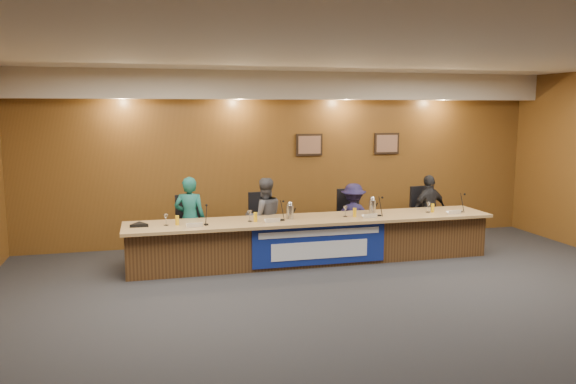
% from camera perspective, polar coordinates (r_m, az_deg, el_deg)
% --- Properties ---
extents(floor, '(10.00, 10.00, 0.00)m').
position_cam_1_polar(floor, '(7.33, 8.00, -11.86)').
color(floor, '#232325').
rests_on(floor, ground).
extents(ceiling, '(10.00, 8.00, 0.04)m').
position_cam_1_polar(ceiling, '(6.91, 8.56, 13.89)').
color(ceiling, silver).
rests_on(ceiling, wall_back).
extents(wall_back, '(10.00, 0.04, 3.20)m').
position_cam_1_polar(wall_back, '(10.72, 0.06, 3.47)').
color(wall_back, brown).
rests_on(wall_back, floor).
extents(soffit, '(10.00, 0.50, 0.50)m').
position_cam_1_polar(soffit, '(10.45, 0.41, 10.75)').
color(soffit, beige).
rests_on(soffit, wall_back).
extents(dais_body, '(6.00, 0.80, 0.70)m').
position_cam_1_polar(dais_body, '(9.40, 2.49, -4.99)').
color(dais_body, '#4C3018').
rests_on(dais_body, floor).
extents(dais_top, '(6.10, 0.95, 0.05)m').
position_cam_1_polar(dais_top, '(9.27, 2.59, -2.80)').
color(dais_top, '#9F7C4C').
rests_on(dais_top, dais_body).
extents(banner, '(2.20, 0.02, 0.65)m').
position_cam_1_polar(banner, '(9.00, 3.25, -5.40)').
color(banner, navy).
rests_on(banner, dais_body).
extents(banner_text_upper, '(2.00, 0.01, 0.10)m').
position_cam_1_polar(banner_text_upper, '(8.95, 3.29, -4.17)').
color(banner_text_upper, silver).
rests_on(banner_text_upper, banner).
extents(banner_text_lower, '(1.60, 0.01, 0.28)m').
position_cam_1_polar(banner_text_lower, '(9.01, 3.27, -5.91)').
color(banner_text_lower, silver).
rests_on(banner_text_lower, banner).
extents(wall_photo_left, '(0.52, 0.04, 0.42)m').
position_cam_1_polar(wall_photo_left, '(10.78, 2.17, 4.82)').
color(wall_photo_left, black).
rests_on(wall_photo_left, wall_back).
extents(wall_photo_right, '(0.52, 0.04, 0.42)m').
position_cam_1_polar(wall_photo_right, '(11.33, 9.98, 4.88)').
color(wall_photo_right, black).
rests_on(wall_photo_right, wall_back).
extents(panelist_a, '(0.59, 0.47, 1.42)m').
position_cam_1_polar(panelist_a, '(9.52, -9.93, -2.70)').
color(panelist_a, '#135149').
rests_on(panelist_a, floor).
extents(panelist_b, '(0.69, 0.55, 1.36)m').
position_cam_1_polar(panelist_b, '(9.70, -2.41, -2.55)').
color(panelist_b, '#444449').
rests_on(panelist_b, floor).
extents(panelist_c, '(0.88, 0.67, 1.21)m').
position_cam_1_polar(panelist_c, '(10.17, 6.63, -2.53)').
color(panelist_c, '#181437').
rests_on(panelist_c, floor).
extents(panelist_d, '(0.83, 0.51, 1.32)m').
position_cam_1_polar(panelist_d, '(10.78, 14.13, -1.80)').
color(panelist_d, black).
rests_on(panelist_d, floor).
extents(office_chair_a, '(0.51, 0.51, 0.08)m').
position_cam_1_polar(office_chair_a, '(9.66, -9.94, -3.94)').
color(office_chair_a, black).
rests_on(office_chair_a, floor).
extents(office_chair_b, '(0.50, 0.50, 0.08)m').
position_cam_1_polar(office_chair_b, '(9.84, -2.52, -3.60)').
color(office_chair_b, black).
rests_on(office_chair_b, floor).
extents(office_chair_c, '(0.51, 0.51, 0.08)m').
position_cam_1_polar(office_chair_c, '(10.28, 6.42, -3.11)').
color(office_chair_c, black).
rests_on(office_chair_c, floor).
extents(office_chair_d, '(0.55, 0.55, 0.08)m').
position_cam_1_polar(office_chair_d, '(10.90, 13.85, -2.65)').
color(office_chair_d, black).
rests_on(office_chair_d, floor).
extents(nameplate_a, '(0.24, 0.08, 0.10)m').
position_cam_1_polar(nameplate_a, '(8.63, -9.43, -3.28)').
color(nameplate_a, white).
rests_on(nameplate_a, dais_top).
extents(microphone_a, '(0.07, 0.07, 0.02)m').
position_cam_1_polar(microphone_a, '(8.78, -8.31, -3.28)').
color(microphone_a, black).
rests_on(microphone_a, dais_top).
extents(juice_glass_a, '(0.06, 0.06, 0.15)m').
position_cam_1_polar(juice_glass_a, '(8.84, -11.19, -2.85)').
color(juice_glass_a, gold).
rests_on(juice_glass_a, dais_top).
extents(water_glass_a, '(0.08, 0.08, 0.18)m').
position_cam_1_polar(water_glass_a, '(8.84, -12.29, -2.78)').
color(water_glass_a, silver).
rests_on(water_glass_a, dais_top).
extents(nameplate_b, '(0.24, 0.08, 0.10)m').
position_cam_1_polar(nameplate_b, '(8.87, -1.56, -2.85)').
color(nameplate_b, white).
rests_on(nameplate_b, dais_top).
extents(microphone_b, '(0.07, 0.07, 0.02)m').
position_cam_1_polar(microphone_b, '(9.05, -0.63, -2.85)').
color(microphone_b, black).
rests_on(microphone_b, dais_top).
extents(juice_glass_b, '(0.06, 0.06, 0.15)m').
position_cam_1_polar(juice_glass_b, '(8.96, -3.33, -2.55)').
color(juice_glass_b, gold).
rests_on(juice_glass_b, dais_top).
extents(water_glass_b, '(0.08, 0.08, 0.18)m').
position_cam_1_polar(water_glass_b, '(8.97, -3.90, -2.45)').
color(water_glass_b, silver).
rests_on(water_glass_b, dais_top).
extents(nameplate_c, '(0.24, 0.08, 0.10)m').
position_cam_1_polar(nameplate_c, '(9.33, 8.37, -2.37)').
color(nameplate_c, white).
rests_on(nameplate_c, dais_top).
extents(microphone_c, '(0.07, 0.07, 0.02)m').
position_cam_1_polar(microphone_c, '(9.55, 9.27, -2.36)').
color(microphone_c, black).
rests_on(microphone_c, dais_top).
extents(juice_glass_c, '(0.06, 0.06, 0.15)m').
position_cam_1_polar(juice_glass_c, '(9.40, 6.79, -2.08)').
color(juice_glass_c, gold).
rests_on(juice_glass_c, dais_top).
extents(water_glass_c, '(0.08, 0.08, 0.18)m').
position_cam_1_polar(water_glass_c, '(9.38, 5.84, -1.98)').
color(water_glass_c, silver).
rests_on(water_glass_c, dais_top).
extents(nameplate_d, '(0.24, 0.08, 0.10)m').
position_cam_1_polar(nameplate_d, '(9.98, 16.59, -1.93)').
color(nameplate_d, white).
rests_on(nameplate_d, dais_top).
extents(microphone_d, '(0.07, 0.07, 0.02)m').
position_cam_1_polar(microphone_d, '(10.22, 17.14, -1.91)').
color(microphone_d, black).
rests_on(microphone_d, dais_top).
extents(juice_glass_d, '(0.06, 0.06, 0.15)m').
position_cam_1_polar(juice_glass_d, '(10.07, 14.47, -1.58)').
color(juice_glass_d, gold).
rests_on(juice_glass_d, dais_top).
extents(water_glass_d, '(0.08, 0.08, 0.18)m').
position_cam_1_polar(water_glass_d, '(10.02, 14.07, -1.53)').
color(water_glass_d, silver).
rests_on(water_glass_d, dais_top).
extents(carafe_mid, '(0.12, 0.12, 0.23)m').
position_cam_1_polar(carafe_mid, '(9.15, 0.20, -2.05)').
color(carafe_mid, silver).
rests_on(carafe_mid, dais_top).
extents(carafe_right, '(0.12, 0.12, 0.25)m').
position_cam_1_polar(carafe_right, '(9.68, 8.56, -1.52)').
color(carafe_right, silver).
rests_on(carafe_right, dais_top).
extents(speakerphone, '(0.32, 0.32, 0.05)m').
position_cam_1_polar(speakerphone, '(8.89, -14.89, -3.24)').
color(speakerphone, black).
rests_on(speakerphone, dais_top).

